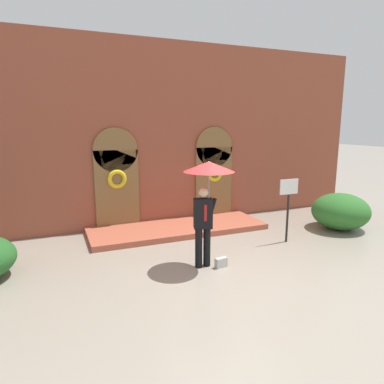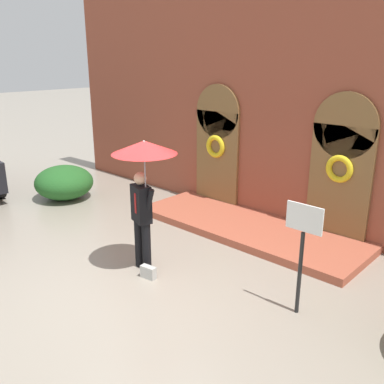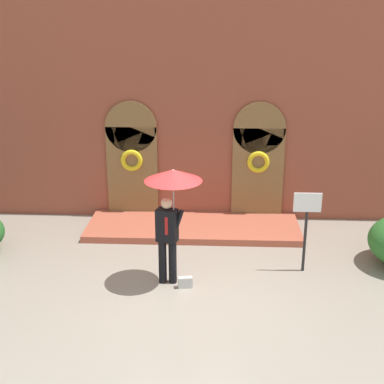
{
  "view_description": "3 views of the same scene",
  "coord_description": "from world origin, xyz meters",
  "views": [
    {
      "loc": [
        -3.38,
        -6.18,
        3.14
      ],
      "look_at": [
        -0.09,
        1.73,
        1.44
      ],
      "focal_mm": 32.0,
      "sensor_mm": 36.0,
      "label": 1
    },
    {
      "loc": [
        5.04,
        -4.15,
        3.7
      ],
      "look_at": [
        -0.41,
        1.72,
        1.13
      ],
      "focal_mm": 40.0,
      "sensor_mm": 36.0,
      "label": 2
    },
    {
      "loc": [
        0.55,
        -9.13,
        5.22
      ],
      "look_at": [
        0.04,
        1.56,
        1.52
      ],
      "focal_mm": 50.0,
      "sensor_mm": 36.0,
      "label": 3
    }
  ],
  "objects": [
    {
      "name": "ground_plane",
      "position": [
        0.0,
        0.0,
        0.0
      ],
      "size": [
        80.0,
        80.0,
        0.0
      ],
      "primitive_type": "plane",
      "color": "gray"
    },
    {
      "name": "shrub_right",
      "position": [
        4.65,
        1.37,
        0.54
      ],
      "size": [
        1.7,
        1.68,
        1.09
      ],
      "primitive_type": "ellipsoid",
      "color": "#2D6B28",
      "rests_on": "ground"
    },
    {
      "name": "handbag",
      "position": [
        -0.03,
        0.19,
        0.11
      ],
      "size": [
        0.29,
        0.16,
        0.22
      ],
      "primitive_type": "cube",
      "rotation": [
        0.0,
        0.0,
        0.15
      ],
      "color": "#B7B7B2",
      "rests_on": "ground"
    },
    {
      "name": "building_facade",
      "position": [
        -0.0,
        4.15,
        2.68
      ],
      "size": [
        14.0,
        2.3,
        5.6
      ],
      "color": "brown",
      "rests_on": "ground"
    },
    {
      "name": "person_with_umbrella",
      "position": [
        -0.29,
        0.39,
        1.91
      ],
      "size": [
        1.1,
        1.1,
        2.36
      ],
      "color": "black",
      "rests_on": "ground"
    },
    {
      "name": "sign_post",
      "position": [
        2.39,
        1.02,
        1.16
      ],
      "size": [
        0.56,
        0.06,
        1.72
      ],
      "color": "black",
      "rests_on": "ground"
    }
  ]
}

